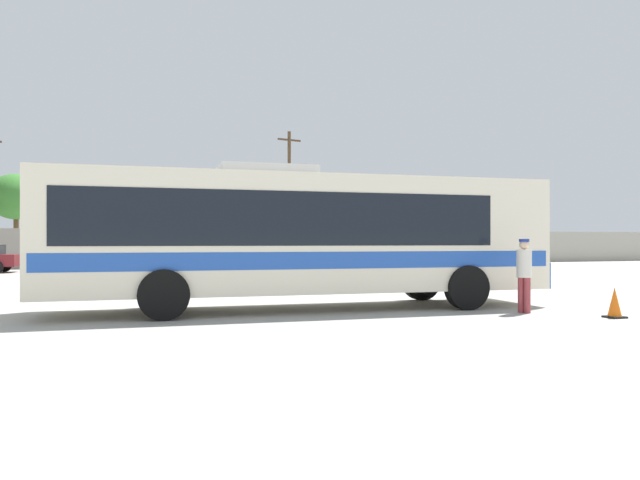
# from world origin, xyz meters

# --- Properties ---
(ground_plane) EXTENTS (300.00, 300.00, 0.00)m
(ground_plane) POSITION_xyz_m (0.00, 10.00, 0.00)
(ground_plane) COLOR #A3A099
(perimeter_wall) EXTENTS (80.00, 0.30, 2.35)m
(perimeter_wall) POSITION_xyz_m (0.00, 24.47, 1.17)
(perimeter_wall) COLOR #9E998C
(perimeter_wall) RESTS_ON ground_plane
(coach_bus_cream_blue) EXTENTS (11.91, 3.19, 3.34)m
(coach_bus_cream_blue) POSITION_xyz_m (-0.78, -0.55, 1.79)
(coach_bus_cream_blue) COLOR silver
(coach_bus_cream_blue) RESTS_ON ground_plane
(attendant_by_bus_door) EXTENTS (0.42, 0.42, 1.65)m
(attendant_by_bus_door) POSITION_xyz_m (3.78, -2.93, 0.94)
(attendant_by_bus_door) COLOR #99383D
(attendant_by_bus_door) RESTS_ON ground_plane
(parked_car_second_silver) EXTENTS (4.24, 2.07, 1.53)m
(parked_car_second_silver) POSITION_xyz_m (-6.15, 20.61, 0.81)
(parked_car_second_silver) COLOR #B7BABF
(parked_car_second_silver) RESTS_ON ground_plane
(utility_pole_near) EXTENTS (1.79, 0.49, 9.42)m
(utility_pole_near) POSITION_xyz_m (7.12, 27.20, 4.90)
(utility_pole_near) COLOR #4C3823
(utility_pole_near) RESTS_ON ground_plane
(roadside_tree_midleft) EXTENTS (3.53, 3.53, 6.03)m
(roadside_tree_midleft) POSITION_xyz_m (-10.75, 29.89, 4.50)
(roadside_tree_midleft) COLOR brown
(roadside_tree_midleft) RESTS_ON ground_plane
(traffic_cone_on_apron) EXTENTS (0.36, 0.36, 0.64)m
(traffic_cone_on_apron) POSITION_xyz_m (5.00, -4.29, 0.31)
(traffic_cone_on_apron) COLOR black
(traffic_cone_on_apron) RESTS_ON ground_plane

